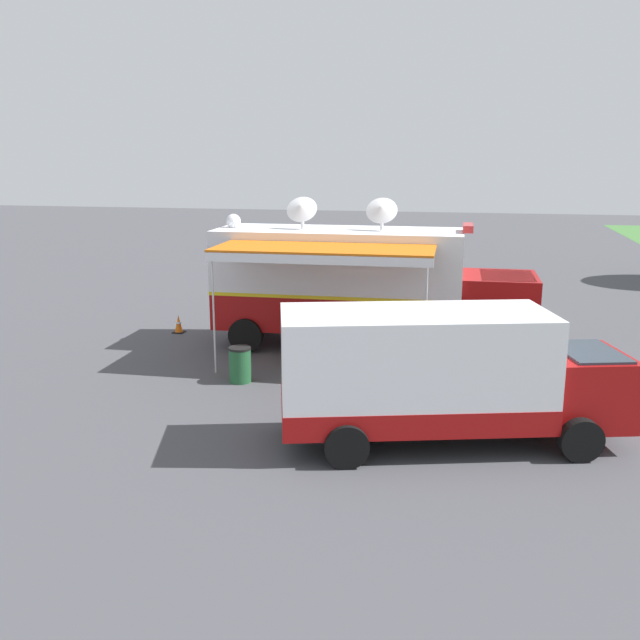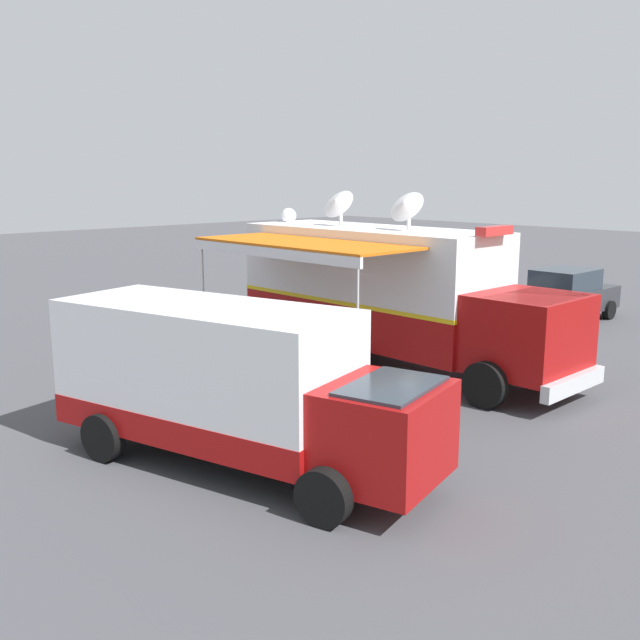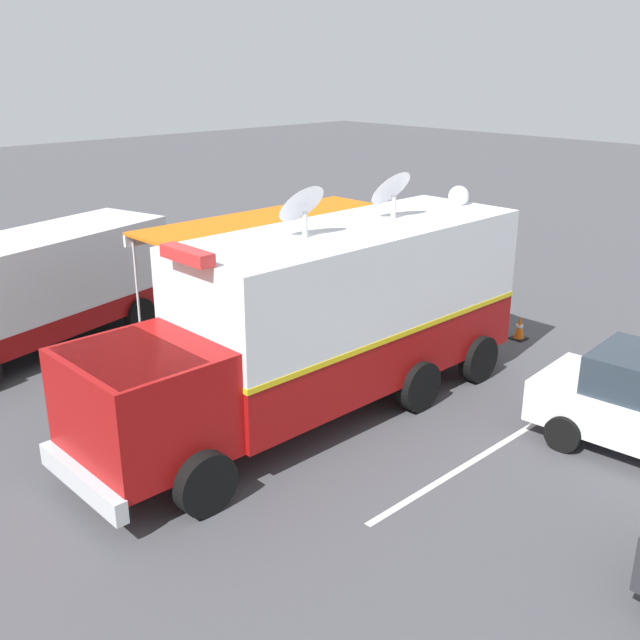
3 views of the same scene
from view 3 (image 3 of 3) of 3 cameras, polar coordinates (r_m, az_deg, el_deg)
name	(u,v)px [view 3 (image 3 of 3)]	position (r m, az deg, el deg)	size (l,w,h in m)	color
ground_plane	(352,397)	(14.90, 2.50, -6.02)	(100.00, 100.00, 0.00)	#47474C
lot_stripe	(465,466)	(12.78, 11.16, -11.06)	(0.12, 4.80, 0.01)	silver
command_truck	(324,314)	(13.69, 0.35, 0.45)	(4.90, 9.51, 4.53)	#9E0F0F
folding_table	(265,344)	(15.81, -4.31, -1.84)	(0.81, 0.81, 0.73)	silver
water_bottle	(269,334)	(15.87, -3.97, -1.13)	(0.07, 0.07, 0.22)	silver
folding_chair_at_table	(244,340)	(16.49, -5.93, -1.58)	(0.48, 0.48, 0.87)	navy
folding_chair_beside_table	(295,341)	(16.38, -1.98, -1.63)	(0.48, 0.48, 0.87)	navy
seated_responder	(249,337)	(16.30, -5.53, -1.30)	(0.66, 0.55, 1.25)	navy
trash_bin	(291,310)	(18.57, -2.28, 0.79)	(0.57, 0.57, 0.91)	#235B33
traffic_cone	(519,328)	(18.47, 15.22, -0.60)	(0.36, 0.36, 0.58)	black
support_truck	(42,291)	(18.17, -20.78, 2.14)	(3.71, 7.10, 2.70)	white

